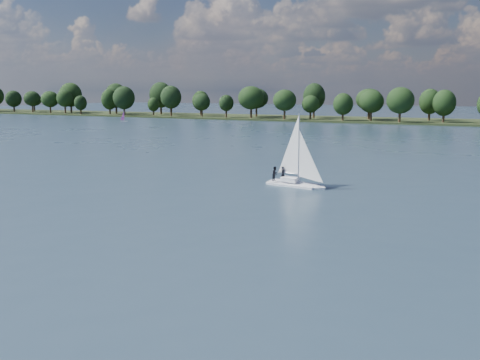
% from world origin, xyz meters
% --- Properties ---
extents(ground, '(700.00, 700.00, 0.00)m').
position_xyz_m(ground, '(0.00, 100.00, 0.00)').
color(ground, '#233342').
rests_on(ground, ground).
extents(far_shore, '(660.00, 40.00, 1.50)m').
position_xyz_m(far_shore, '(0.00, 212.00, 0.00)').
color(far_shore, black).
rests_on(far_shore, ground).
extents(sailboat, '(7.85, 3.44, 9.99)m').
position_xyz_m(sailboat, '(-3.77, 54.14, 2.79)').
color(sailboat, white).
rests_on(sailboat, ground).
extents(dinghy_pink, '(3.10, 2.50, 4.68)m').
position_xyz_m(dinghy_pink, '(-118.43, 163.58, 1.11)').
color(dinghy_pink, silver).
rests_on(dinghy_pink, ground).
extents(pontoon, '(4.30, 2.69, 0.50)m').
position_xyz_m(pontoon, '(-202.23, 195.69, 0.00)').
color(pontoon, '#575A5C').
rests_on(pontoon, ground).
extents(treeline, '(561.96, 74.11, 17.77)m').
position_xyz_m(treeline, '(-9.32, 208.68, 8.03)').
color(treeline, black).
rests_on(treeline, ground).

